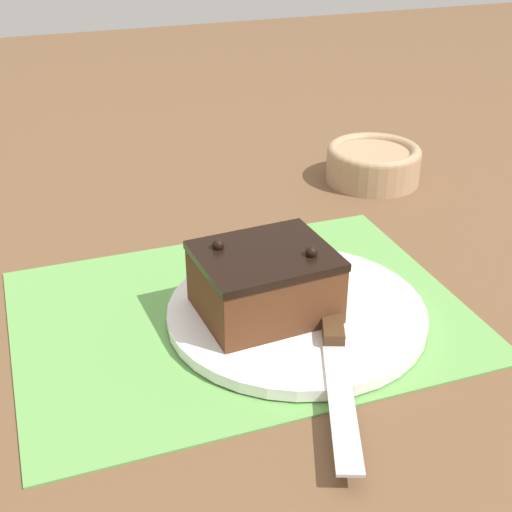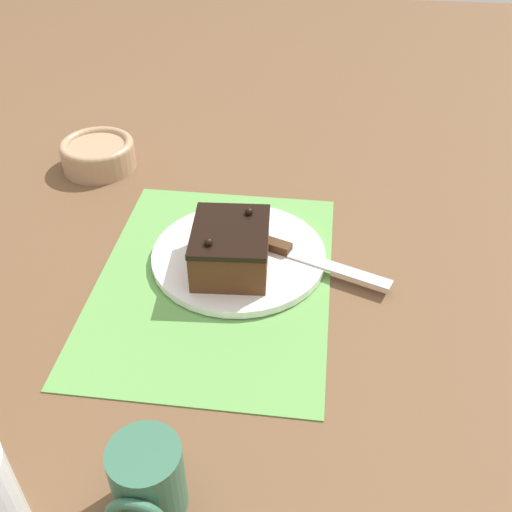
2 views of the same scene
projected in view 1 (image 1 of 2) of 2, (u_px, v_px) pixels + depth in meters
ground_plane at (241, 315)px, 0.74m from camera, size 3.00×3.00×0.00m
placemat_woven at (241, 313)px, 0.74m from camera, size 0.46×0.34×0.00m
cake_plate at (296, 312)px, 0.73m from camera, size 0.26×0.26×0.01m
chocolate_cake at (265, 282)px, 0.71m from camera, size 0.14×0.12×0.08m
serving_knife at (335, 346)px, 0.66m from camera, size 0.10×0.23×0.01m
small_bowl at (373, 162)px, 1.04m from camera, size 0.14×0.14×0.05m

